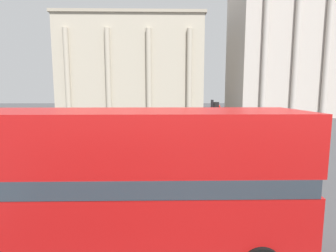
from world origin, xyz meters
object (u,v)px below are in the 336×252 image
(pedestrian_olive, at_px, (149,127))
(pedestrian_yellow, at_px, (40,158))
(plaza_building_left, at_px, (133,68))
(traffic_light_mid, at_px, (170,127))
(plaza_building_right, at_px, (318,52))
(traffic_light_near, at_px, (213,133))
(pedestrian_red, at_px, (255,132))
(double_decker_bus, at_px, (95,177))

(pedestrian_olive, distance_m, pedestrian_yellow, 13.29)
(plaza_building_left, xyz_separation_m, traffic_light_mid, (6.23, -35.83, -6.71))
(plaza_building_right, xyz_separation_m, traffic_light_near, (-27.25, -38.87, -9.25))
(traffic_light_mid, bearing_deg, pedestrian_red, 38.63)
(traffic_light_near, height_order, pedestrian_red, traffic_light_near)
(plaza_building_left, bearing_deg, plaza_building_right, -3.20)
(pedestrian_olive, bearing_deg, plaza_building_right, 119.45)
(pedestrian_red, height_order, pedestrian_yellow, pedestrian_red)
(plaza_building_left, height_order, traffic_light_near, plaza_building_left)
(traffic_light_mid, relative_size, pedestrian_red, 2.00)
(pedestrian_red, relative_size, pedestrian_olive, 1.08)
(pedestrian_yellow, bearing_deg, traffic_light_near, -21.54)
(plaza_building_right, xyz_separation_m, pedestrian_red, (-21.34, -27.74, -10.95))
(plaza_building_left, height_order, traffic_light_mid, plaza_building_left)
(double_decker_bus, relative_size, traffic_light_near, 2.64)
(plaza_building_right, bearing_deg, pedestrian_olive, -142.10)
(plaza_building_right, distance_m, traffic_light_near, 48.36)
(pedestrian_red, bearing_deg, double_decker_bus, 46.13)
(plaza_building_right, height_order, pedestrian_olive, plaza_building_right)
(double_decker_bus, xyz_separation_m, plaza_building_right, (31.30, 43.42, 9.71))
(plaza_building_left, distance_m, traffic_light_mid, 36.98)
(plaza_building_right, height_order, pedestrian_yellow, plaza_building_right)
(plaza_building_right, bearing_deg, traffic_light_near, -125.03)
(pedestrian_olive, xyz_separation_m, pedestrian_yellow, (-5.31, -12.18, 0.00))
(plaza_building_right, height_order, traffic_light_near, plaza_building_right)
(traffic_light_near, height_order, pedestrian_yellow, traffic_light_near)
(plaza_building_left, distance_m, pedestrian_yellow, 39.05)
(plaza_building_left, relative_size, pedestrian_red, 14.95)
(plaza_building_left, height_order, pedestrian_yellow, plaza_building_left)
(pedestrian_yellow, bearing_deg, traffic_light_mid, 13.13)
(traffic_light_near, bearing_deg, pedestrian_red, 62.06)
(traffic_light_near, xyz_separation_m, pedestrian_red, (5.90, 11.13, -1.70))
(plaza_building_right, relative_size, traffic_light_near, 7.81)
(double_decker_bus, xyz_separation_m, traffic_light_near, (4.06, 4.55, 0.46))
(traffic_light_near, bearing_deg, plaza_building_right, 54.97)
(pedestrian_olive, bearing_deg, traffic_light_mid, 2.42)
(plaza_building_right, distance_m, pedestrian_yellow, 52.38)
(pedestrian_red, distance_m, pedestrian_yellow, 17.10)
(plaza_building_left, relative_size, pedestrian_olive, 16.10)
(plaza_building_left, xyz_separation_m, pedestrian_red, (13.89, -29.71, -8.00))
(pedestrian_yellow, bearing_deg, pedestrian_red, 24.69)
(double_decker_bus, relative_size, pedestrian_yellow, 6.77)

